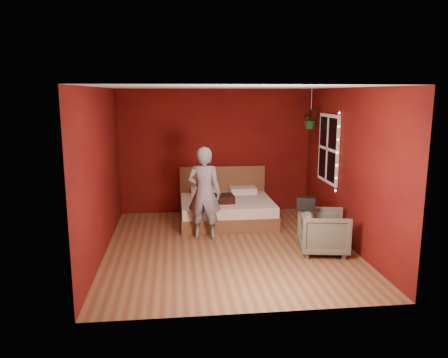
% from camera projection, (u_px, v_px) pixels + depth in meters
% --- Properties ---
extents(floor, '(4.50, 4.50, 0.00)m').
position_uv_depth(floor, '(229.00, 247.00, 7.26)').
color(floor, brown).
rests_on(floor, ground).
extents(room_walls, '(4.04, 4.54, 2.62)m').
position_uv_depth(room_walls, '(229.00, 146.00, 6.93)').
color(room_walls, '#5E1309').
rests_on(room_walls, ground).
extents(window, '(0.05, 0.97, 1.27)m').
position_uv_depth(window, '(328.00, 149.00, 8.06)').
color(window, white).
rests_on(window, room_walls).
extents(fairy_lights, '(0.04, 0.04, 1.45)m').
position_uv_depth(fairy_lights, '(337.00, 153.00, 7.55)').
color(fairy_lights, silver).
rests_on(fairy_lights, room_walls).
extents(bed, '(1.81, 1.53, 0.99)m').
position_uv_depth(bed, '(226.00, 208.00, 8.70)').
color(bed, brown).
rests_on(bed, ground).
extents(person, '(0.67, 0.53, 1.62)m').
position_uv_depth(person, '(204.00, 193.00, 7.54)').
color(person, slate).
rests_on(person, ground).
extents(armchair, '(0.86, 0.84, 0.68)m').
position_uv_depth(armchair, '(324.00, 232.00, 6.94)').
color(armchair, '#5C5C49').
rests_on(armchair, ground).
extents(handbag, '(0.32, 0.23, 0.21)m').
position_uv_depth(handbag, '(306.00, 204.00, 6.93)').
color(handbag, black).
rests_on(handbag, armchair).
extents(throw_pillow, '(0.43, 0.43, 0.14)m').
position_uv_depth(throw_pillow, '(223.00, 199.00, 8.36)').
color(throw_pillow, black).
rests_on(throw_pillow, bed).
extents(hanging_plant, '(0.39, 0.35, 0.79)m').
position_uv_depth(hanging_plant, '(311.00, 119.00, 8.59)').
color(hanging_plant, silver).
rests_on(hanging_plant, room_walls).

